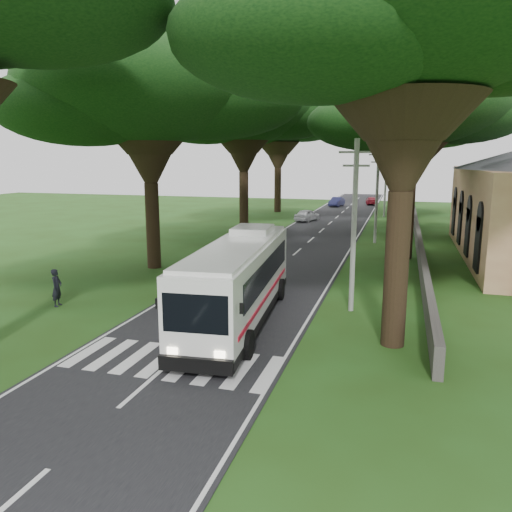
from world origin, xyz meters
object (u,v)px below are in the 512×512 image
at_px(pole_mid, 377,194).
at_px(coach_bus, 239,280).
at_px(distant_car_c, 372,201).
at_px(distant_car_a, 307,215).
at_px(pedestrian, 57,288).
at_px(pole_far, 386,183).
at_px(distant_car_b, 337,202).
at_px(pole_near, 354,223).

bearing_deg(pole_mid, coach_bus, -101.31).
bearing_deg(distant_car_c, distant_car_a, 69.73).
relative_size(pole_mid, pedestrian, 4.31).
xyz_separation_m(pole_far, distant_car_c, (-2.50, 16.22, -3.56)).
height_order(coach_bus, pedestrian, coach_bus).
bearing_deg(distant_car_c, pole_far, 92.47).
height_order(pole_far, distant_car_c, pole_far).
relative_size(pole_far, pedestrian, 4.31).
xyz_separation_m(pole_mid, distant_car_b, (-7.33, 31.84, -3.47)).
height_order(distant_car_b, pedestrian, pedestrian).
bearing_deg(pedestrian, distant_car_c, -21.69).
distance_m(pole_mid, distant_car_a, 15.78).
distance_m(pole_far, distant_car_a, 11.41).
height_order(pole_near, distant_car_c, pole_near).
xyz_separation_m(pole_near, pole_far, (0.00, 40.00, 0.00)).
bearing_deg(pole_mid, pole_far, 90.00).
bearing_deg(pedestrian, distant_car_b, -17.64).
distance_m(pole_near, distant_car_b, 52.47).
height_order(pole_near, pole_far, same).
xyz_separation_m(pole_near, coach_bus, (-4.60, -3.01, -2.27)).
relative_size(distant_car_a, distant_car_b, 0.97).
relative_size(pole_far, coach_bus, 0.65).
height_order(pole_mid, distant_car_c, pole_mid).
bearing_deg(distant_car_b, pedestrian, -87.77).
relative_size(pole_far, distant_car_a, 2.00).
distance_m(pole_near, coach_bus, 5.95).
distance_m(pole_near, pole_mid, 20.00).
xyz_separation_m(distant_car_a, pedestrian, (-5.60, -36.24, 0.22)).
height_order(coach_bus, distant_car_a, coach_bus).
relative_size(distant_car_a, pedestrian, 2.16).
bearing_deg(pole_mid, distant_car_c, 93.95).
bearing_deg(pole_far, distant_car_a, -139.69).
relative_size(pole_mid, distant_car_b, 1.94).
xyz_separation_m(pole_near, pedestrian, (-13.89, -3.27, -3.25)).
bearing_deg(coach_bus, distant_car_a, 90.90).
bearing_deg(coach_bus, pedestrian, 176.68).
bearing_deg(coach_bus, distant_car_b, 87.90).
distance_m(pole_near, pole_far, 40.00).
height_order(pole_far, distant_car_a, pole_far).
xyz_separation_m(pole_mid, pole_far, (0.00, 20.00, 0.00)).
distance_m(distant_car_b, pedestrian, 55.50).
bearing_deg(distant_car_c, distant_car_b, 35.91).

